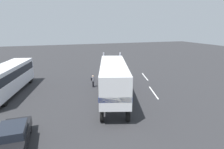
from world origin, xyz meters
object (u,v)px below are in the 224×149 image
Objects in this scene: parked_bus at (7,77)px; parked_car at (13,136)px; semi_truck at (113,76)px; person_bystander at (93,81)px.

parked_bus reaches higher than parked_car.
semi_truck is 12.55m from parked_bus.
parked_bus is at bearing 11.46° from parked_car.
parked_bus is (5.20, 11.41, -0.46)m from semi_truck.
semi_truck is at bearing -163.17° from person_bystander.
parked_car is (-6.20, 9.10, -1.72)m from semi_truck.
semi_truck is 11.15m from parked_car.
parked_bus is 2.55× the size of parked_car.
semi_truck is 1.26× the size of parked_bus.
person_bystander is at bearing -36.39° from parked_car.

